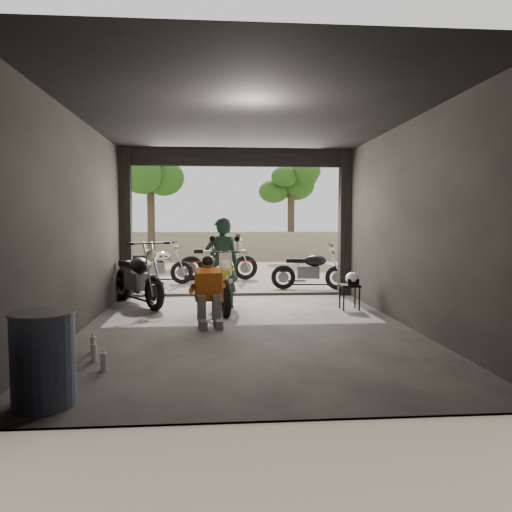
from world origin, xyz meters
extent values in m
plane|color=#7A6D56|center=(0.00, 0.00, 0.00)|extent=(80.00, 80.00, 0.00)
cube|color=#2D2B28|center=(0.00, 0.00, 0.01)|extent=(5.00, 7.00, 0.02)
plane|color=black|center=(0.00, 0.00, 3.20)|extent=(7.00, 7.00, 0.00)
cube|color=black|center=(0.00, -3.50, 1.60)|extent=(5.00, 0.02, 3.20)
cube|color=black|center=(-2.50, 0.00, 1.60)|extent=(0.02, 7.00, 3.20)
cube|color=black|center=(2.50, 0.00, 1.60)|extent=(0.02, 7.00, 3.20)
cube|color=black|center=(-2.38, 3.38, 1.60)|extent=(0.24, 0.24, 3.20)
cube|color=black|center=(2.38, 3.38, 1.60)|extent=(0.24, 0.24, 3.20)
cube|color=black|center=(0.00, 3.42, 3.02)|extent=(5.00, 0.16, 0.36)
cube|color=#2D2B28|center=(0.00, 3.50, 0.04)|extent=(5.00, 0.25, 0.08)
cube|color=gray|center=(0.00, 14.00, 0.60)|extent=(18.00, 0.30, 1.20)
cylinder|color=#382B1E|center=(-3.00, 12.50, 1.79)|extent=(0.30, 0.30, 3.58)
ellipsoid|color=#1E4C14|center=(-3.00, 12.50, 4.03)|extent=(2.20, 2.20, 3.14)
cylinder|color=#382B1E|center=(2.80, 14.00, 1.60)|extent=(0.30, 0.30, 3.20)
ellipsoid|color=#1E4C14|center=(2.80, 14.00, 3.60)|extent=(2.20, 2.20, 2.80)
imported|color=#162D26|center=(-0.35, 1.92, 0.86)|extent=(0.67, 0.49, 1.72)
cube|color=black|center=(2.00, 1.53, 0.47)|extent=(0.35, 0.35, 0.04)
cylinder|color=black|center=(1.85, 1.38, 0.23)|extent=(0.03, 0.03, 0.47)
cylinder|color=black|center=(2.15, 1.38, 0.23)|extent=(0.03, 0.03, 0.47)
cylinder|color=black|center=(1.85, 1.68, 0.23)|extent=(0.03, 0.03, 0.47)
cylinder|color=black|center=(2.15, 1.68, 0.23)|extent=(0.03, 0.03, 0.47)
ellipsoid|color=white|center=(2.04, 1.53, 0.60)|extent=(0.27, 0.28, 0.23)
cylinder|color=#444E73|center=(-2.00, -3.00, 0.42)|extent=(0.63, 0.63, 0.85)
cylinder|color=black|center=(3.06, 2.73, 0.99)|extent=(0.08, 0.08, 1.97)
cylinder|color=silver|center=(3.06, 2.71, 1.79)|extent=(0.72, 0.03, 0.72)
camera|label=1|loc=(-0.47, -7.47, 1.66)|focal=35.00mm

